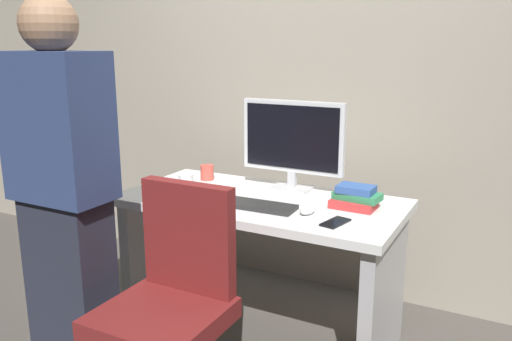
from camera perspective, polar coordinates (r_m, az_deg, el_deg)
name	(u,v)px	position (r m, az deg, el deg)	size (l,w,h in m)	color
ground_plane	(261,333)	(2.83, 0.50, -17.34)	(9.00, 9.00, 0.00)	#4C4742
wall_back	(321,36)	(3.11, 7.09, 14.36)	(6.40, 0.10, 3.00)	#9E9384
desk	(261,243)	(2.61, 0.52, -7.88)	(1.36, 0.67, 0.73)	white
office_chair	(171,320)	(2.11, -9.28, -15.76)	(0.52, 0.52, 0.94)	black
person_at_desk	(64,200)	(2.25, -20.15, -3.07)	(0.40, 0.24, 1.64)	#262838
monitor	(293,140)	(2.63, 4.00, 3.29)	(0.54, 0.14, 0.46)	silver
keyboard	(250,204)	(2.41, -0.64, -3.72)	(0.43, 0.13, 0.02)	#262626
mouse	(307,210)	(2.31, 5.63, -4.31)	(0.06, 0.10, 0.03)	white
cup_near_keyboard	(186,184)	(2.63, -7.62, -1.46)	(0.07, 0.07, 0.10)	white
cup_by_monitor	(207,172)	(2.88, -5.36, -0.22)	(0.07, 0.07, 0.08)	#D84C3F
book_stack	(355,198)	(2.42, 10.78, -2.92)	(0.22, 0.15, 0.10)	red
cell_phone	(335,222)	(2.21, 8.64, -5.61)	(0.07, 0.14, 0.01)	black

